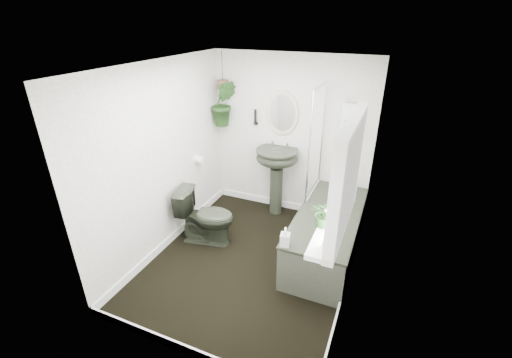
% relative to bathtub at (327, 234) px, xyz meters
% --- Properties ---
extents(floor, '(2.30, 2.80, 0.02)m').
position_rel_bathtub_xyz_m(floor, '(-0.80, -0.50, -0.30)').
color(floor, black).
rests_on(floor, ground).
extents(ceiling, '(2.30, 2.80, 0.02)m').
position_rel_bathtub_xyz_m(ceiling, '(-0.80, -0.50, 2.02)').
color(ceiling, white).
rests_on(ceiling, ground).
extents(wall_back, '(2.30, 0.02, 2.30)m').
position_rel_bathtub_xyz_m(wall_back, '(-0.80, 0.91, 0.86)').
color(wall_back, white).
rests_on(wall_back, ground).
extents(wall_front, '(2.30, 0.02, 2.30)m').
position_rel_bathtub_xyz_m(wall_front, '(-0.80, -1.91, 0.86)').
color(wall_front, white).
rests_on(wall_front, ground).
extents(wall_left, '(0.02, 2.80, 2.30)m').
position_rel_bathtub_xyz_m(wall_left, '(-1.96, -0.50, 0.86)').
color(wall_left, white).
rests_on(wall_left, ground).
extents(wall_right, '(0.02, 2.80, 2.30)m').
position_rel_bathtub_xyz_m(wall_right, '(0.36, -0.50, 0.86)').
color(wall_right, white).
rests_on(wall_right, ground).
extents(skirting, '(2.30, 2.80, 0.10)m').
position_rel_bathtub_xyz_m(skirting, '(-0.80, -0.50, -0.24)').
color(skirting, white).
rests_on(skirting, floor).
extents(bathtub, '(0.72, 1.72, 0.58)m').
position_rel_bathtub_xyz_m(bathtub, '(0.00, 0.00, 0.00)').
color(bathtub, black).
rests_on(bathtub, floor).
extents(bath_screen, '(0.04, 0.72, 1.40)m').
position_rel_bathtub_xyz_m(bath_screen, '(-0.33, 0.49, 0.99)').
color(bath_screen, silver).
rests_on(bath_screen, bathtub).
extents(shower_box, '(0.20, 0.10, 0.35)m').
position_rel_bathtub_xyz_m(shower_box, '(0.00, 0.84, 1.26)').
color(shower_box, white).
rests_on(shower_box, wall_back).
extents(oval_mirror, '(0.46, 0.03, 0.62)m').
position_rel_bathtub_xyz_m(oval_mirror, '(-0.92, 0.87, 1.21)').
color(oval_mirror, '#BDB691').
rests_on(oval_mirror, wall_back).
extents(wall_sconce, '(0.04, 0.04, 0.22)m').
position_rel_bathtub_xyz_m(wall_sconce, '(-1.32, 0.86, 1.11)').
color(wall_sconce, black).
rests_on(wall_sconce, wall_back).
extents(toilet_roll_holder, '(0.11, 0.11, 0.11)m').
position_rel_bathtub_xyz_m(toilet_roll_holder, '(-1.90, 0.20, 0.61)').
color(toilet_roll_holder, white).
rests_on(toilet_roll_holder, wall_left).
extents(window_recess, '(0.08, 1.00, 0.90)m').
position_rel_bathtub_xyz_m(window_recess, '(0.29, -1.20, 1.36)').
color(window_recess, white).
rests_on(window_recess, wall_right).
extents(window_sill, '(0.18, 1.00, 0.04)m').
position_rel_bathtub_xyz_m(window_sill, '(0.22, -1.20, 0.94)').
color(window_sill, white).
rests_on(window_sill, wall_right).
extents(window_blinds, '(0.01, 0.86, 0.76)m').
position_rel_bathtub_xyz_m(window_blinds, '(0.24, -1.20, 1.36)').
color(window_blinds, white).
rests_on(window_blinds, wall_right).
extents(toilet, '(0.79, 0.54, 0.74)m').
position_rel_bathtub_xyz_m(toilet, '(-1.51, -0.33, 0.08)').
color(toilet, black).
rests_on(toilet, floor).
extents(pedestal_sink, '(0.70, 0.64, 1.02)m').
position_rel_bathtub_xyz_m(pedestal_sink, '(-0.92, 0.71, 0.22)').
color(pedestal_sink, black).
rests_on(pedestal_sink, floor).
extents(sill_plant, '(0.24, 0.23, 0.22)m').
position_rel_bathtub_xyz_m(sill_plant, '(0.17, -1.30, 1.07)').
color(sill_plant, black).
rests_on(sill_plant, window_sill).
extents(hanging_plant, '(0.45, 0.42, 0.65)m').
position_rel_bathtub_xyz_m(hanging_plant, '(-1.77, 0.75, 1.29)').
color(hanging_plant, black).
rests_on(hanging_plant, ceiling).
extents(soap_bottle, '(0.11, 0.11, 0.21)m').
position_rel_bathtub_xyz_m(soap_bottle, '(-0.29, -0.79, 0.40)').
color(soap_bottle, '#2A2422').
rests_on(soap_bottle, bathtub).
extents(hanging_pot, '(0.16, 0.16, 0.12)m').
position_rel_bathtub_xyz_m(hanging_pot, '(-1.77, 0.75, 1.56)').
color(hanging_pot, brown).
rests_on(hanging_pot, ceiling).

